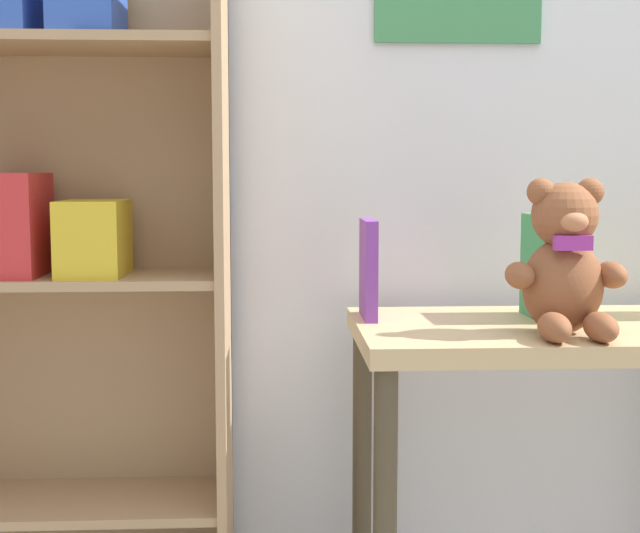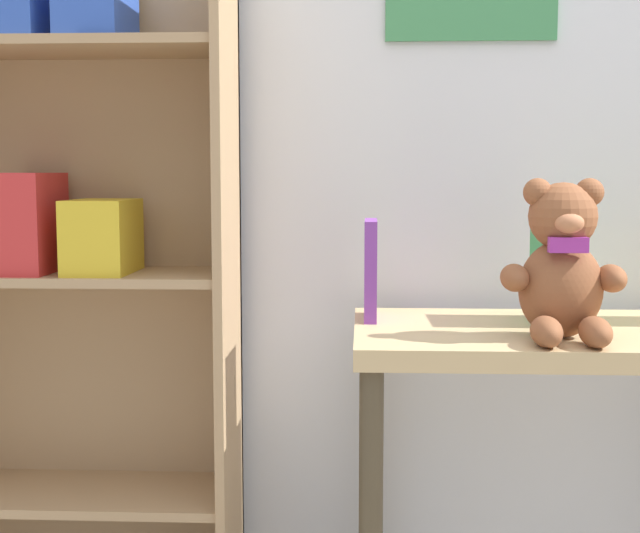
{
  "view_description": "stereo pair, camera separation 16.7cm",
  "coord_description": "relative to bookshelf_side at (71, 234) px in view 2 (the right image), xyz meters",
  "views": [
    {
      "loc": [
        -0.38,
        -0.64,
        0.9
      ],
      "look_at": [
        -0.29,
        1.02,
        0.73
      ],
      "focal_mm": 50.0,
      "sensor_mm": 36.0,
      "label": 1
    },
    {
      "loc": [
        -0.21,
        -0.64,
        0.9
      ],
      "look_at": [
        -0.29,
        1.02,
        0.73
      ],
      "focal_mm": 50.0,
      "sensor_mm": 36.0,
      "label": 2
    }
  ],
  "objects": [
    {
      "name": "wall_back",
      "position": [
        0.8,
        0.15,
        0.47
      ],
      "size": [
        4.8,
        0.07,
        2.5
      ],
      "color": "silver",
      "rests_on": "ground_plane"
    },
    {
      "name": "bookshelf_side",
      "position": [
        0.0,
        0.0,
        0.0
      ],
      "size": [
        0.66,
        0.26,
        1.39
      ],
      "color": "tan",
      "rests_on": "ground_plane"
    },
    {
      "name": "display_table",
      "position": [
        0.93,
        -0.16,
        -0.25
      ],
      "size": [
        0.72,
        0.44,
        0.62
      ],
      "color": "tan",
      "rests_on": "ground_plane"
    },
    {
      "name": "teddy_bear",
      "position": [
        0.92,
        -0.27,
        -0.03
      ],
      "size": [
        0.21,
        0.19,
        0.27
      ],
      "color": "brown",
      "rests_on": "display_table"
    },
    {
      "name": "book_standing_purple",
      "position": [
        0.6,
        -0.07,
        -0.06
      ],
      "size": [
        0.02,
        0.14,
        0.19
      ],
      "primitive_type": "cube",
      "rotation": [
        0.0,
        0.0,
        -0.01
      ],
      "color": "purple",
      "rests_on": "display_table"
    },
    {
      "name": "book_standing_green",
      "position": [
        0.93,
        -0.09,
        -0.06
      ],
      "size": [
        0.04,
        0.15,
        0.2
      ],
      "primitive_type": "cube",
      "rotation": [
        0.0,
        0.0,
        0.03
      ],
      "color": "#33934C",
      "rests_on": "display_table"
    }
  ]
}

